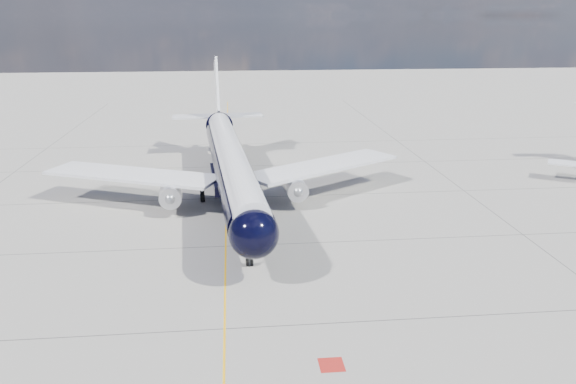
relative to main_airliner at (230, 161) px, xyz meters
name	(u,v)px	position (x,y,z in m)	size (l,w,h in m)	color
ground	(226,186)	(-0.63, 5.35, -4.76)	(320.00, 320.00, 0.00)	gray
taxiway_centerline	(226,198)	(-0.63, 0.35, -4.76)	(0.16, 160.00, 0.01)	#F2A80C
red_marking	(331,365)	(6.17, -34.65, -4.76)	(1.60, 1.60, 0.01)	maroon
main_airliner	(230,161)	(0.00, 0.00, 0.00)	(43.54, 53.15, 15.35)	black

